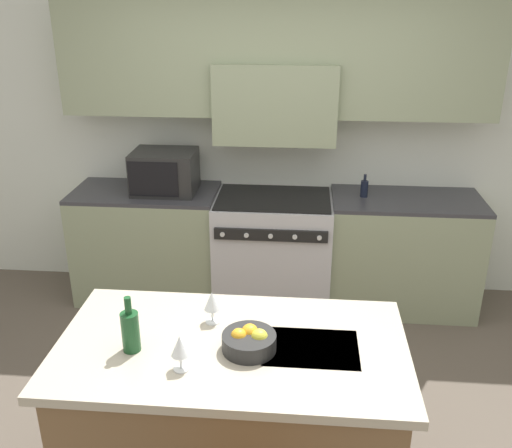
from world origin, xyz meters
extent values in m
plane|color=brown|center=(0.00, 0.00, 0.00)|extent=(10.00, 10.00, 0.00)
cube|color=silver|center=(0.00, 2.00, 1.35)|extent=(10.00, 0.06, 2.70)
cube|color=gray|center=(0.00, 1.80, 1.98)|extent=(3.27, 0.34, 0.85)
cube|color=gray|center=(0.00, 1.77, 1.65)|extent=(0.93, 0.40, 0.60)
cube|color=gray|center=(-1.05, 1.66, 0.46)|extent=(1.17, 0.62, 0.91)
cube|color=#333338|center=(-1.05, 1.66, 0.93)|extent=(1.17, 0.62, 0.03)
cube|color=gray|center=(1.05, 1.66, 0.46)|extent=(1.17, 0.62, 0.91)
cube|color=#333338|center=(1.05, 1.66, 0.93)|extent=(1.17, 0.62, 0.03)
cube|color=#B7B7BC|center=(0.00, 1.64, 0.46)|extent=(0.93, 0.66, 0.91)
cube|color=black|center=(0.00, 1.64, 0.92)|extent=(0.89, 0.61, 0.01)
cube|color=black|center=(0.00, 1.29, 0.75)|extent=(0.86, 0.02, 0.09)
cylinder|color=silver|center=(-0.36, 1.28, 0.75)|extent=(0.04, 0.02, 0.04)
cylinder|color=silver|center=(-0.18, 1.28, 0.75)|extent=(0.04, 0.02, 0.04)
cylinder|color=silver|center=(0.00, 1.28, 0.75)|extent=(0.04, 0.02, 0.04)
cylinder|color=silver|center=(0.18, 1.28, 0.75)|extent=(0.04, 0.02, 0.04)
cylinder|color=silver|center=(0.36, 1.28, 0.75)|extent=(0.04, 0.02, 0.04)
cube|color=black|center=(-0.87, 1.66, 1.11)|extent=(0.50, 0.39, 0.33)
cube|color=black|center=(-0.92, 1.46, 1.11)|extent=(0.39, 0.01, 0.27)
cube|color=brown|center=(-0.08, -0.38, 0.44)|extent=(1.55, 0.83, 0.88)
cube|color=#B2A893|center=(-0.08, -0.38, 0.90)|extent=(1.65, 0.91, 0.04)
cube|color=#2D2D30|center=(0.29, -0.38, 0.92)|extent=(0.44, 0.32, 0.01)
cylinder|color=#B2B2B7|center=(0.29, -0.19, 0.92)|extent=(0.02, 0.02, 0.00)
cylinder|color=#194723|center=(-0.53, -0.47, 1.02)|extent=(0.08, 0.08, 0.19)
cylinder|color=#194723|center=(-0.53, -0.47, 1.16)|extent=(0.03, 0.03, 0.08)
cylinder|color=white|center=(-0.27, -0.59, 0.93)|extent=(0.07, 0.07, 0.01)
cylinder|color=white|center=(-0.27, -0.59, 0.96)|extent=(0.01, 0.01, 0.07)
cone|color=white|center=(-0.27, -0.59, 1.05)|extent=(0.08, 0.08, 0.10)
cylinder|color=white|center=(-0.20, -0.20, 0.93)|extent=(0.07, 0.07, 0.01)
cylinder|color=white|center=(-0.20, -0.20, 0.96)|extent=(0.01, 0.01, 0.07)
cone|color=white|center=(-0.20, -0.20, 1.05)|extent=(0.08, 0.08, 0.10)
cylinder|color=black|center=(0.01, -0.42, 0.96)|extent=(0.25, 0.25, 0.08)
sphere|color=gold|center=(-0.04, -0.42, 1.00)|extent=(0.07, 0.07, 0.07)
sphere|color=gold|center=(0.06, -0.42, 0.99)|extent=(0.08, 0.08, 0.08)
sphere|color=gold|center=(0.01, -0.38, 0.99)|extent=(0.08, 0.08, 0.08)
cylinder|color=black|center=(0.71, 1.67, 1.00)|extent=(0.06, 0.06, 0.13)
cylinder|color=black|center=(0.71, 1.67, 1.10)|extent=(0.02, 0.02, 0.05)
camera|label=1|loc=(0.23, -2.60, 2.47)|focal=40.00mm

